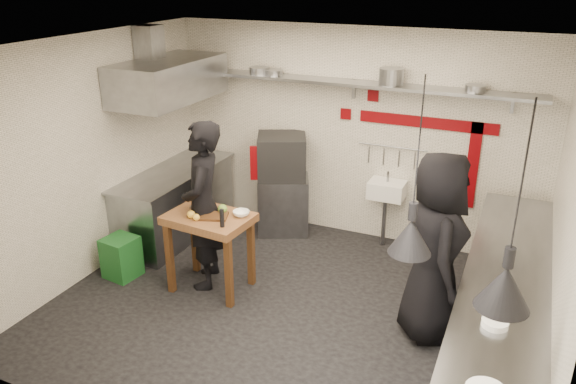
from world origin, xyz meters
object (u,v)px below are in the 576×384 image
at_px(chef_left, 203,206).
at_px(prep_table, 211,252).
at_px(green_bin, 121,257).
at_px(chef_right, 435,248).
at_px(combi_oven, 282,156).
at_px(oven_stand, 283,203).

bearing_deg(chef_left, prep_table, 31.30).
height_order(green_bin, chef_right, chef_right).
bearing_deg(chef_right, prep_table, 72.50).
distance_m(combi_oven, green_bin, 2.44).
distance_m(oven_stand, prep_table, 1.75).
bearing_deg(oven_stand, combi_oven, -141.89).
height_order(green_bin, prep_table, prep_table).
bearing_deg(green_bin, chef_right, 5.88).
height_order(oven_stand, green_bin, oven_stand).
xyz_separation_m(oven_stand, combi_oven, (-0.01, -0.02, 0.69)).
bearing_deg(prep_table, chef_left, 148.16).
bearing_deg(combi_oven, oven_stand, 38.11).
height_order(combi_oven, chef_right, chef_right).
distance_m(combi_oven, chef_right, 2.82).
xyz_separation_m(prep_table, chef_right, (2.44, 0.15, 0.50)).
height_order(prep_table, chef_right, chef_right).
bearing_deg(green_bin, chef_left, 16.82).
distance_m(combi_oven, chef_left, 1.65).
height_order(combi_oven, green_bin, combi_oven).
relative_size(oven_stand, green_bin, 1.60).
bearing_deg(chef_right, oven_stand, 34.60).
bearing_deg(green_bin, oven_stand, 57.68).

